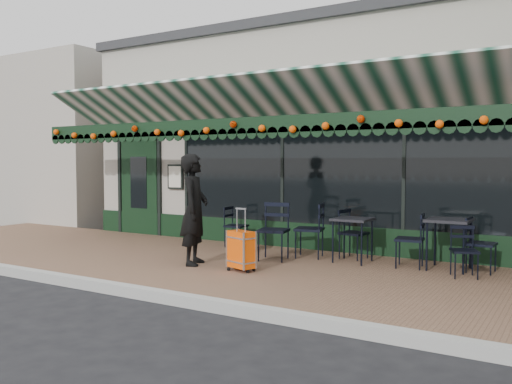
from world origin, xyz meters
The scene contains 16 objects.
ground centered at (0.00, 0.00, 0.00)m, with size 80.00×80.00×0.00m, color black.
sidewalk centered at (0.00, 2.00, 0.07)m, with size 18.00×4.00×0.15m, color brown.
curb centered at (0.00, -0.08, 0.07)m, with size 18.00×0.16×0.15m, color #9E9E99.
restaurant_building centered at (0.00, 7.84, 2.27)m, with size 12.00×9.60×4.50m.
neighbor_building_left centered at (-13.00, 8.00, 2.40)m, with size 12.00×8.00×4.80m, color #A49C90.
woman centered at (-1.35, 1.59, 1.05)m, with size 0.66×0.43×1.81m, color black.
suitcase centered at (-0.40, 1.53, 0.47)m, with size 0.47×0.36×0.96m.
cafe_table_a centered at (2.31, 3.30, 0.87)m, with size 0.65×0.65×0.80m.
cafe_table_b centered at (0.79, 3.14, 0.82)m, with size 0.60×0.60×0.74m.
chair_a_left centered at (1.74, 3.15, 0.59)m, with size 0.44×0.44×0.88m, color black, non-canonical shape.
chair_a_right centered at (2.77, 3.35, 0.57)m, with size 0.42×0.42×0.85m, color black, non-canonical shape.
chair_a_front centered at (2.62, 2.83, 0.53)m, with size 0.38×0.38×0.76m, color black, non-canonical shape.
chair_b_left centered at (-0.02, 3.15, 0.64)m, with size 0.49×0.49×0.98m, color black, non-canonical shape.
chair_b_right centered at (0.69, 3.45, 0.58)m, with size 0.43×0.43×0.87m, color black, non-canonical shape.
chair_b_front centered at (-0.44, 2.61, 0.65)m, with size 0.50×0.50×1.00m, color black, non-canonical shape.
chair_solo centered at (-1.80, 3.52, 0.55)m, with size 0.40×0.40×0.80m, color black, non-canonical shape.
Camera 1 is at (4.08, -5.41, 1.83)m, focal length 38.00 mm.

